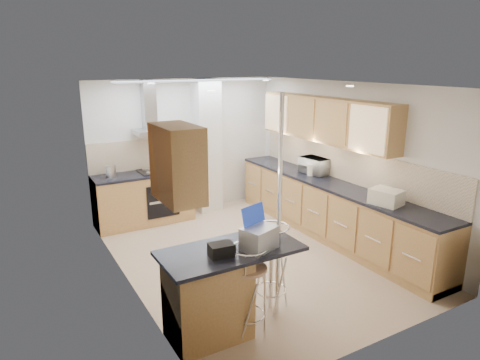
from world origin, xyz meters
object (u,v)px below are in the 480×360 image
bread_bin (386,197)px  microwave (316,166)px  bar_stool_end (271,267)px  bar_stool_near (248,291)px  laptop (259,238)px

bread_bin → microwave: bearing=69.7°
bar_stool_end → bar_stool_near: bearing=166.9°
microwave → bar_stool_end: microwave is taller
laptop → bar_stool_end: bearing=20.4°
microwave → laptop: size_ratio=1.47×
microwave → laptop: microwave is taller
microwave → bar_stool_end: size_ratio=0.49×
bread_bin → bar_stool_near: bearing=176.6°
microwave → bar_stool_end: 2.93m
microwave → bread_bin: bearing=164.9°
bar_stool_near → bread_bin: bearing=-4.9°
laptop → bread_bin: laptop is taller
bar_stool_end → laptop: bearing=174.7°
bar_stool_near → bread_bin: bread_bin is taller
bar_stool_end → bread_bin: (1.94, 0.11, 0.51)m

